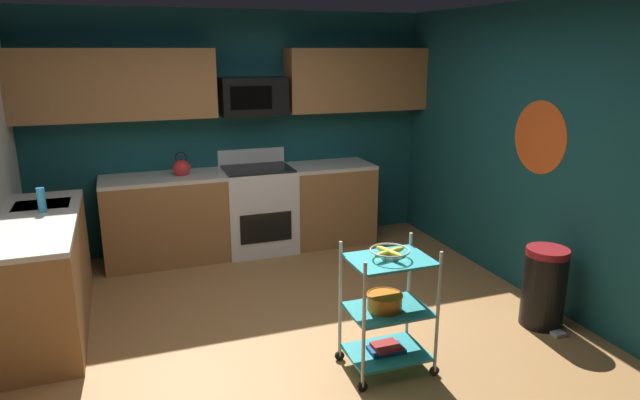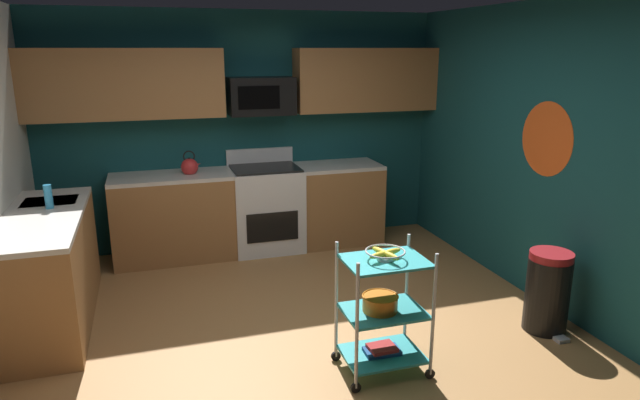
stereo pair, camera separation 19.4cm
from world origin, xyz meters
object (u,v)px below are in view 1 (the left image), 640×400
(microwave, at_px, (253,96))
(kettle, at_px, (182,168))
(book_stack, at_px, (386,348))
(fruit_bowl, at_px, (390,252))
(rolling_cart, at_px, (388,309))
(trash_can, at_px, (544,287))
(oven_range, at_px, (258,208))
(mixing_bowl_large, at_px, (385,301))
(dish_soap_bottle, at_px, (41,200))

(microwave, bearing_deg, kettle, -172.31)
(book_stack, xyz_separation_m, kettle, (-1.06, 2.68, 0.84))
(kettle, bearing_deg, microwave, 7.69)
(microwave, distance_m, fruit_bowl, 2.92)
(rolling_cart, xyz_separation_m, kettle, (-1.06, 2.68, 0.54))
(fruit_bowl, xyz_separation_m, trash_can, (1.49, 0.15, -0.55))
(fruit_bowl, height_order, trash_can, fruit_bowl)
(microwave, xyz_separation_m, fruit_bowl, (0.26, -2.79, -0.82))
(oven_range, distance_m, trash_can, 3.08)
(rolling_cart, relative_size, mixing_bowl_large, 3.63)
(mixing_bowl_large, bearing_deg, fruit_bowl, -0.00)
(mixing_bowl_large, bearing_deg, dish_soap_bottle, 143.31)
(book_stack, distance_m, trash_can, 1.51)
(oven_range, height_order, fruit_bowl, oven_range)
(book_stack, bearing_deg, mixing_bowl_large, 180.00)
(fruit_bowl, xyz_separation_m, book_stack, (0.00, 0.00, -0.72))
(mixing_bowl_large, distance_m, kettle, 2.91)
(book_stack, height_order, trash_can, trash_can)
(microwave, height_order, fruit_bowl, microwave)
(rolling_cart, height_order, mixing_bowl_large, rolling_cart)
(microwave, height_order, trash_can, microwave)
(dish_soap_bottle, bearing_deg, trash_can, -22.01)
(rolling_cart, bearing_deg, kettle, 111.54)
(mixing_bowl_large, height_order, kettle, kettle)
(fruit_bowl, bearing_deg, kettle, 111.54)
(microwave, relative_size, dish_soap_bottle, 3.50)
(microwave, xyz_separation_m, dish_soap_bottle, (-2.02, -1.12, -0.68))
(oven_range, height_order, dish_soap_bottle, dish_soap_bottle)
(oven_range, distance_m, dish_soap_bottle, 2.32)
(oven_range, relative_size, trash_can, 1.67)
(dish_soap_bottle, bearing_deg, kettle, 39.67)
(kettle, bearing_deg, rolling_cart, -68.46)
(fruit_bowl, relative_size, book_stack, 1.06)
(microwave, bearing_deg, trash_can, -56.53)
(dish_soap_bottle, bearing_deg, fruit_bowl, -36.37)
(rolling_cart, bearing_deg, oven_range, 95.42)
(microwave, bearing_deg, rolling_cart, -84.78)
(microwave, height_order, kettle, microwave)
(oven_range, xyz_separation_m, book_stack, (0.25, -2.69, -0.32))
(rolling_cart, height_order, dish_soap_bottle, dish_soap_bottle)
(microwave, distance_m, kettle, 1.07)
(trash_can, bearing_deg, mixing_bowl_large, -174.23)
(microwave, bearing_deg, oven_range, -89.74)
(kettle, relative_size, trash_can, 0.40)
(fruit_bowl, distance_m, dish_soap_bottle, 2.83)
(rolling_cart, height_order, book_stack, rolling_cart)
(rolling_cart, distance_m, dish_soap_bottle, 2.88)
(fruit_bowl, bearing_deg, microwave, 95.22)
(book_stack, bearing_deg, dish_soap_bottle, 143.63)
(book_stack, height_order, dish_soap_bottle, dish_soap_bottle)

